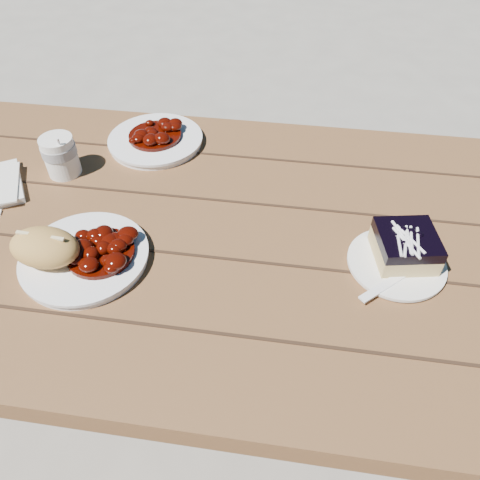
# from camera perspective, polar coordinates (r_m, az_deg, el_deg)

# --- Properties ---
(ground) EXTENTS (60.00, 60.00, 0.00)m
(ground) POSITION_cam_1_polar(r_m,az_deg,el_deg) (1.56, -9.00, -18.12)
(ground) COLOR gray
(ground) RESTS_ON ground
(picnic_table) EXTENTS (2.00, 1.55, 0.75)m
(picnic_table) POSITION_cam_1_polar(r_m,az_deg,el_deg) (1.07, -12.49, -3.72)
(picnic_table) COLOR brown
(picnic_table) RESTS_ON ground
(main_plate) EXTENTS (0.22, 0.22, 0.02)m
(main_plate) POSITION_cam_1_polar(r_m,az_deg,el_deg) (0.89, -18.36, -2.10)
(main_plate) COLOR white
(main_plate) RESTS_ON picnic_table
(goulash_stew) EXTENTS (0.12, 0.12, 0.04)m
(goulash_stew) POSITION_cam_1_polar(r_m,az_deg,el_deg) (0.86, -16.86, -0.78)
(goulash_stew) COLOR #3C0802
(goulash_stew) RESTS_ON main_plate
(bread_roll) EXTENTS (0.13, 0.09, 0.06)m
(bread_roll) POSITION_cam_1_polar(r_m,az_deg,el_deg) (0.87, -22.69, -0.83)
(bread_roll) COLOR tan
(bread_roll) RESTS_ON main_plate
(dessert_plate) EXTENTS (0.17, 0.17, 0.01)m
(dessert_plate) POSITION_cam_1_polar(r_m,az_deg,el_deg) (0.88, 18.48, -2.78)
(dessert_plate) COLOR white
(dessert_plate) RESTS_ON picnic_table
(blueberry_cake) EXTENTS (0.12, 0.12, 0.06)m
(blueberry_cake) POSITION_cam_1_polar(r_m,az_deg,el_deg) (0.87, 19.52, -0.66)
(blueberry_cake) COLOR tan
(blueberry_cake) RESTS_ON dessert_plate
(fork_dessert) EXTENTS (0.13, 0.13, 0.00)m
(fork_dessert) POSITION_cam_1_polar(r_m,az_deg,el_deg) (0.84, 17.58, -5.07)
(fork_dessert) COLOR white
(fork_dessert) RESTS_ON dessert_plate
(coffee_cup) EXTENTS (0.07, 0.07, 0.09)m
(coffee_cup) POSITION_cam_1_polar(r_m,az_deg,el_deg) (1.09, -21.03, 9.54)
(coffee_cup) COLOR white
(coffee_cup) RESTS_ON picnic_table
(second_plate) EXTENTS (0.22, 0.22, 0.02)m
(second_plate) POSITION_cam_1_polar(r_m,az_deg,el_deg) (1.15, -10.24, 11.83)
(second_plate) COLOR white
(second_plate) RESTS_ON picnic_table
(second_stew) EXTENTS (0.12, 0.12, 0.04)m
(second_stew) POSITION_cam_1_polar(r_m,az_deg,el_deg) (1.14, -10.43, 13.05)
(second_stew) COLOR #3C0802
(second_stew) RESTS_ON second_plate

